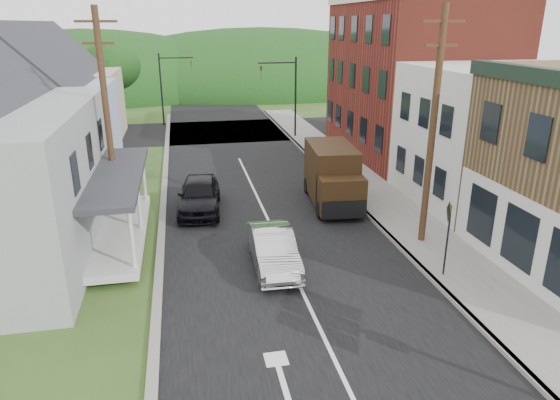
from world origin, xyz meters
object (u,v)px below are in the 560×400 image
dark_sedan (199,195)px  warning_sign (448,228)px  silver_sedan (273,250)px  delivery_van (333,176)px

dark_sedan → warning_sign: size_ratio=1.73×
silver_sedan → delivery_van: bearing=57.2°
delivery_van → warning_sign: size_ratio=1.93×
silver_sedan → dark_sedan: bearing=111.4°
delivery_van → warning_sign: bearing=-73.8°
dark_sedan → delivery_van: (6.35, -0.29, 0.63)m
dark_sedan → warning_sign: 11.48m
dark_sedan → delivery_van: delivery_van is taller
delivery_van → warning_sign: warning_sign is taller
silver_sedan → delivery_van: delivery_van is taller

